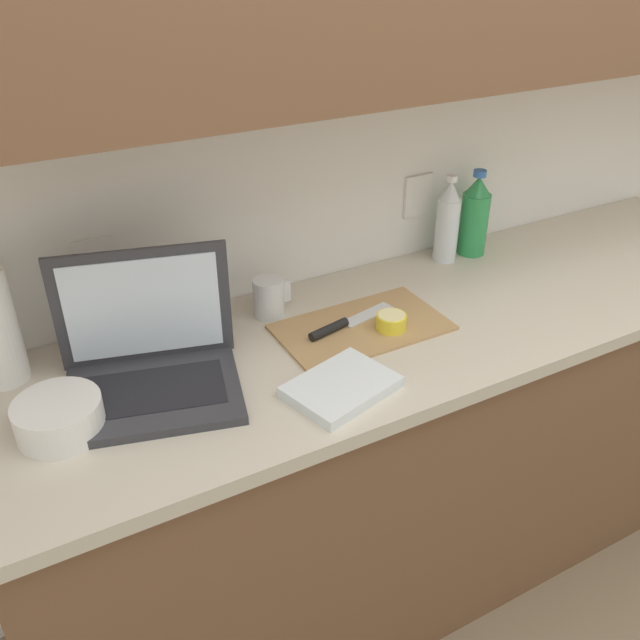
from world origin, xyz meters
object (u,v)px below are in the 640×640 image
Objects in this scene: cutting_board at (362,327)px; bottle_oil_tall at (448,222)px; bowl_white at (59,417)px; laptop at (149,358)px; bottle_green_soda at (475,216)px; knife at (338,326)px; measuring_cup at (269,297)px; lemon_half_cut at (391,321)px.

cutting_board is 1.61× the size of bottle_oil_tall.
cutting_board is at bearing 3.71° from bowl_white.
laptop is 1.67× the size of bottle_green_soda.
knife is at bearing -157.24° from bottle_oil_tall.
knife is 0.61m from bottle_green_soda.
knife is at bearing 165.31° from cutting_board.
bottle_green_soda is 0.68m from measuring_cup.
bottle_green_soda is 2.56× the size of measuring_cup.
lemon_half_cut is 0.77m from bowl_white.
bottle_green_soda is 1.25m from bowl_white.
laptop reaches higher than measuring_cup.
laptop is at bearing -168.48° from bottle_oil_tall.
cutting_board is (0.51, -0.02, -0.06)m from laptop.
bottle_green_soda is at bearing 3.64° from measuring_cup.
lemon_half_cut is (0.57, -0.07, -0.04)m from laptop.
cutting_board is at bearing 142.34° from lemon_half_cut.
lemon_half_cut is at bearing -144.43° from bottle_oil_tall.
bottle_green_soda is at bearing 25.35° from laptop.
bottle_green_soda is (0.57, 0.20, 0.10)m from knife.
lemon_half_cut is 0.29× the size of bottle_green_soda.
laptop is 0.37m from measuring_cup.
bottle_green_soda is at bearing 6.91° from knife.
bottle_green_soda is 0.10m from bottle_oil_tall.
laptop is 0.57m from lemon_half_cut.
lemon_half_cut is 0.44× the size of bowl_white.
knife is at bearing 5.35° from bowl_white.
bottle_oil_tall is at bearing 27.23° from cutting_board.
measuring_cup is (-0.58, -0.04, -0.07)m from bottle_oil_tall.
measuring_cup is 0.59× the size of bowl_white.
lemon_half_cut is at bearing 8.12° from laptop.
bowl_white is at bearing -168.05° from bottle_green_soda.
bowl_white is (-0.71, -0.05, 0.03)m from cutting_board.
bottle_oil_tall reaches higher than measuring_cup.
bowl_white reaches higher than lemon_half_cut.
measuring_cup reaches higher than lemon_half_cut.
cutting_board is at bearing 12.17° from laptop.
knife is 0.13m from lemon_half_cut.
bottle_green_soda reaches higher than knife.
cutting_board is 0.71m from bowl_white.
cutting_board is 0.07m from lemon_half_cut.
bottle_oil_tall is 2.59× the size of measuring_cup.
cutting_board is 0.56m from bottle_green_soda.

